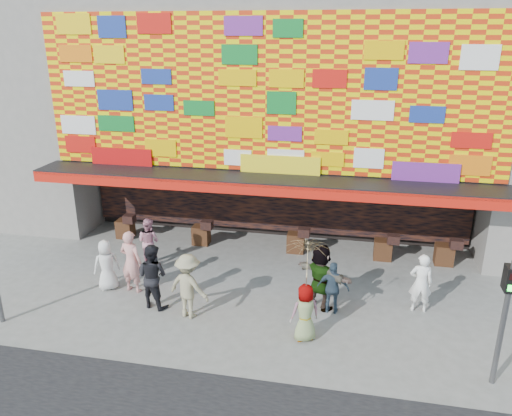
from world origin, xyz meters
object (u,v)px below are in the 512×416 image
object	(u,v)px
parasol	(307,260)
ped_g	(305,313)
ped_c	(152,276)
ped_h	(421,283)
ped_a	(107,265)
ped_b	(131,262)
ped_d	(188,286)
ped_e	(333,288)
signal_right	(505,310)
ped_i	(149,241)
ped_f	(321,277)

from	to	relation	value
parasol	ped_g	bearing A→B (deg)	90.00
ped_c	ped_h	xyz separation A→B (m)	(7.36, 1.24, -0.08)
ped_a	ped_b	xyz separation A→B (m)	(0.80, 0.03, 0.18)
ped_d	parasol	size ratio (longest dim) A/B	0.93
ped_d	ped_e	bearing A→B (deg)	-149.36
ped_a	ped_c	bearing A→B (deg)	124.52
ped_e	parasol	size ratio (longest dim) A/B	0.77
parasol	ped_h	bearing A→B (deg)	34.19
signal_right	ped_i	xyz separation A→B (m)	(-9.90, 4.17, -1.05)
ped_a	ped_i	bearing A→B (deg)	-140.49
ped_d	parasol	xyz separation A→B (m)	(3.22, -0.46, 1.29)
ped_d	ped_c	bearing A→B (deg)	0.67
ped_g	ped_h	world-z (taller)	ped_h
ped_a	ped_h	distance (m)	9.13
ped_e	signal_right	bearing A→B (deg)	153.30
ped_g	parasol	size ratio (longest dim) A/B	0.78
ped_e	ped_g	bearing A→B (deg)	72.00
ped_i	ped_b	bearing A→B (deg)	113.62
ped_b	ped_h	xyz separation A→B (m)	(8.32, 0.54, -0.11)
ped_b	ped_i	size ratio (longest dim) A/B	1.20
ped_a	ped_g	bearing A→B (deg)	132.10
parasol	signal_right	bearing A→B (deg)	-10.80
ped_g	ped_e	bearing A→B (deg)	-139.72
ped_d	ped_f	bearing A→B (deg)	-144.95
signal_right	ped_e	world-z (taller)	signal_right
ped_g	signal_right	bearing A→B (deg)	142.36
ped_c	ped_d	xyz separation A→B (m)	(1.17, -0.32, -0.03)
ped_b	ped_f	size ratio (longest dim) A/B	1.01
ped_g	ped_h	bearing A→B (deg)	-172.66
ped_f	parasol	size ratio (longest dim) A/B	0.97
ped_h	ped_c	bearing A→B (deg)	9.18
signal_right	ped_b	bearing A→B (deg)	166.58
ped_a	ped_e	size ratio (longest dim) A/B	1.04
ped_b	ped_i	distance (m)	1.90
ped_i	parasol	world-z (taller)	parasol
ped_e	ped_g	world-z (taller)	ped_g
signal_right	ped_e	distance (m)	4.47
ped_e	ped_h	world-z (taller)	ped_h
ped_a	ped_c	distance (m)	1.88
ped_h	parasol	world-z (taller)	parasol
signal_right	parasol	xyz separation A→B (m)	(-4.30, 0.82, 0.35)
ped_b	ped_a	bearing A→B (deg)	12.15
ped_e	parasol	distance (m)	2.14
ped_a	ped_c	world-z (taller)	ped_c
ped_g	ped_h	distance (m)	3.60
ped_b	ped_g	distance (m)	5.55
ped_a	ped_d	distance (m)	3.09
ped_b	ped_f	bearing A→B (deg)	-168.04
ped_a	ped_b	size ratio (longest dim) A/B	0.82
ped_c	ped_i	xyz separation A→B (m)	(-1.21, 2.57, -0.14)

